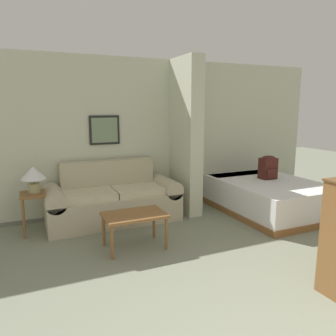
{
  "coord_description": "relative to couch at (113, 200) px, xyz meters",
  "views": [
    {
      "loc": [
        -1.64,
        -1.04,
        1.79
      ],
      "look_at": [
        -0.02,
        2.58,
        1.05
      ],
      "focal_mm": 35.0,
      "sensor_mm": 36.0,
      "label": 1
    }
  ],
  "objects": [
    {
      "name": "wall_back",
      "position": [
        0.4,
        0.48,
        0.96
      ],
      "size": [
        7.64,
        0.16,
        2.6
      ],
      "color": "beige",
      "rests_on": "ground_plane"
    },
    {
      "name": "wall_partition_pillar",
      "position": [
        1.29,
        0.01,
        0.96
      ],
      "size": [
        0.24,
        0.81,
        2.6
      ],
      "color": "beige",
      "rests_on": "ground_plane"
    },
    {
      "name": "couch",
      "position": [
        0.0,
        0.0,
        0.0
      ],
      "size": [
        2.06,
        0.84,
        0.94
      ],
      "color": "#B7AD8E",
      "rests_on": "ground_plane"
    },
    {
      "name": "coffee_table",
      "position": [
        -0.01,
        -1.11,
        0.06
      ],
      "size": [
        0.78,
        0.51,
        0.46
      ],
      "color": "brown",
      "rests_on": "ground_plane"
    },
    {
      "name": "side_table",
      "position": [
        -1.14,
        -0.05,
        0.14
      ],
      "size": [
        0.4,
        0.4,
        0.59
      ],
      "color": "brown",
      "rests_on": "ground_plane"
    },
    {
      "name": "table_lamp",
      "position": [
        -1.14,
        -0.05,
        0.51
      ],
      "size": [
        0.35,
        0.35,
        0.38
      ],
      "color": "tan",
      "rests_on": "side_table"
    },
    {
      "name": "bed",
      "position": [
        2.59,
        -0.62,
        -0.06
      ],
      "size": [
        1.52,
        2.0,
        0.54
      ],
      "color": "brown",
      "rests_on": "ground_plane"
    },
    {
      "name": "backpack",
      "position": [
        2.7,
        -0.45,
        0.41
      ],
      "size": [
        0.29,
        0.23,
        0.41
      ],
      "color": "#471E19",
      "rests_on": "bed"
    }
  ]
}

